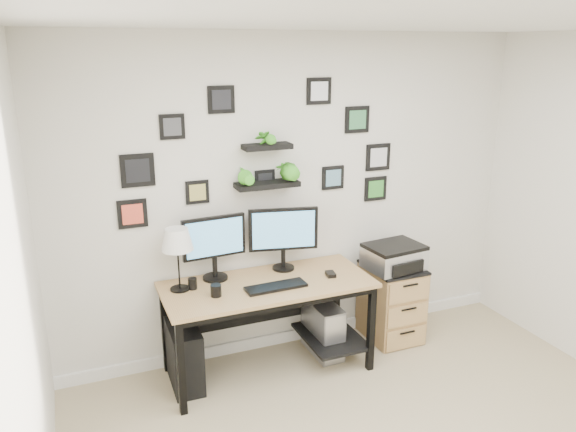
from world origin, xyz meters
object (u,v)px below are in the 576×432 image
monitor_left (214,243)px  printer (394,257)px  table_lamp (177,241)px  mug (216,291)px  pc_tower_black (184,355)px  pc_tower_grey (323,328)px  file_cabinet (391,302)px  monitor_right (283,234)px  desk (271,295)px

monitor_left → printer: (1.51, -0.17, -0.27)m
table_lamp → printer: (1.81, -0.08, -0.36)m
mug → pc_tower_black: bearing=148.1°
pc_tower_grey → pc_tower_black: bearing=-179.5°
table_lamp → file_cabinet: (1.83, -0.04, -0.80)m
monitor_left → monitor_right: size_ratio=0.92×
file_cabinet → monitor_right: bearing=173.1°
monitor_left → pc_tower_black: 0.88m
monitor_right → table_lamp: monitor_right is taller
monitor_left → pc_tower_grey: (0.86, -0.15, -0.82)m
desk → monitor_left: monitor_left is taller
table_lamp → pc_tower_grey: 1.47m
pc_tower_grey → printer: (0.65, -0.02, 0.55)m
printer → monitor_right: bearing=170.7°
mug → printer: size_ratio=0.18×
pc_tower_black → pc_tower_grey: 1.17m
printer → file_cabinet: bearing=57.4°
pc_tower_black → printer: printer is taller
pc_tower_black → desk: bearing=-1.0°
desk → mug: 0.51m
monitor_left → pc_tower_grey: monitor_left is taller
monitor_right → table_lamp: bearing=-174.8°
desk → pc_tower_grey: desk is taller
mug → printer: 1.59m
pc_tower_black → printer: bearing=1.0°
table_lamp → mug: table_lamp is taller
desk → pc_tower_black: bearing=177.7°
pc_tower_grey → table_lamp: bearing=177.1°
monitor_left → pc_tower_grey: 1.20m
printer → mug: bearing=-175.1°
mug → pc_tower_grey: bearing=9.3°
monitor_right → pc_tower_grey: size_ratio=1.20×
pc_tower_black → file_cabinet: 1.85m
monitor_left → desk: bearing=-26.0°
desk → mug: bearing=-165.9°
table_lamp → mug: bearing=-44.2°
pc_tower_black → mug: bearing=-30.7°
desk → file_cabinet: size_ratio=2.39×
desk → pc_tower_black: size_ratio=3.29×
desk → pc_tower_black: desk is taller
pc_tower_grey → printer: bearing=-1.7°
desk → table_lamp: bearing=171.9°
monitor_right → pc_tower_black: bearing=-170.4°
table_lamp → file_cabinet: size_ratio=0.71×
file_cabinet → pc_tower_black: bearing=-179.1°
pc_tower_black → file_cabinet: size_ratio=0.72×
monitor_right → file_cabinet: 1.22m
pc_tower_grey → printer: size_ratio=0.92×
desk → table_lamp: size_ratio=3.35×
monitor_right → table_lamp: 0.87m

